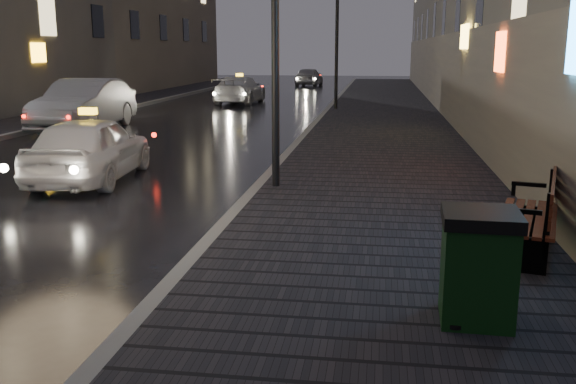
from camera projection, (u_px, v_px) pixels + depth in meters
name	position (u px, v px, depth m)	size (l,w,h in m)	color
ground	(3.00, 316.00, 6.54)	(120.00, 120.00, 0.00)	black
sidewalk	(384.00, 113.00, 26.26)	(4.60, 58.00, 0.15)	black
curb	(326.00, 112.00, 26.60)	(0.20, 58.00, 0.15)	slate
sidewalk_far	(93.00, 109.00, 28.01)	(2.40, 58.00, 0.15)	black
curb_far	(121.00, 110.00, 27.83)	(0.20, 58.00, 0.15)	slate
building_far_c	(135.00, 7.00, 44.88)	(6.00, 22.00, 11.00)	#6B6051
lamp_near	(275.00, 1.00, 11.31)	(0.36, 0.36, 5.28)	black
lamp_far	(337.00, 28.00, 26.77)	(0.36, 0.36, 5.28)	black
bench	(535.00, 216.00, 7.96)	(1.12, 2.01, 0.97)	black
trash_bin	(478.00, 266.00, 5.96)	(0.72, 0.72, 1.06)	black
taxi_near	(90.00, 148.00, 13.08)	(1.61, 4.00, 1.36)	white
car_left_mid	(85.00, 105.00, 21.34)	(1.78, 5.10, 1.68)	#95949C
taxi_mid	(240.00, 90.00, 31.83)	(1.86, 4.59, 1.33)	silver
car_far	(309.00, 77.00, 46.37)	(1.57, 3.91, 1.33)	gray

